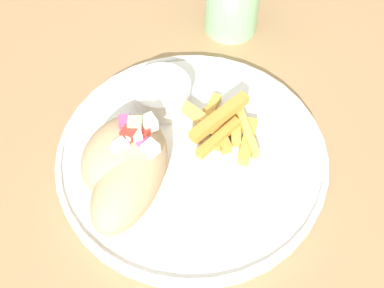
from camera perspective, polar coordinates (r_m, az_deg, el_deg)
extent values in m
cube|color=#9E7A51|center=(0.64, -3.46, -1.55)|extent=(1.21, 1.21, 0.04)
cylinder|color=white|center=(0.61, 0.00, -1.46)|extent=(0.31, 0.31, 0.01)
torus|color=white|center=(0.60, 0.00, -0.98)|extent=(0.30, 0.30, 0.01)
ellipsoid|color=tan|center=(0.56, -6.59, -3.68)|extent=(0.14, 0.13, 0.05)
cube|color=white|center=(0.54, -4.43, -0.49)|extent=(0.02, 0.02, 0.01)
cube|color=silver|center=(0.54, -7.58, -0.32)|extent=(0.02, 0.02, 0.01)
cube|color=red|center=(0.56, -5.28, 1.07)|extent=(0.02, 0.02, 0.01)
cube|color=#B7D693|center=(0.55, -8.04, -0.81)|extent=(0.01, 0.01, 0.01)
cube|color=#A34C84|center=(0.56, -5.66, 0.24)|extent=(0.02, 0.02, 0.01)
ellipsoid|color=tan|center=(0.57, -7.36, -1.07)|extent=(0.13, 0.12, 0.06)
cube|color=#B7D693|center=(0.55, -6.09, 2.04)|extent=(0.02, 0.02, 0.01)
cube|color=red|center=(0.55, -6.65, 1.08)|extent=(0.02, 0.02, 0.01)
cube|color=#A34C84|center=(0.55, -7.03, 2.10)|extent=(0.02, 0.02, 0.01)
cube|color=silver|center=(0.56, -4.65, 2.21)|extent=(0.02, 0.02, 0.02)
cube|color=white|center=(0.55, -6.30, 0.97)|extent=(0.02, 0.02, 0.02)
cube|color=gold|center=(0.62, 4.64, 2.16)|extent=(0.04, 0.06, 0.01)
cube|color=gold|center=(0.61, 5.96, 0.28)|extent=(0.05, 0.05, 0.01)
cube|color=gold|center=(0.62, 3.73, 1.72)|extent=(0.06, 0.04, 0.01)
cube|color=gold|center=(0.62, 2.72, 1.58)|extent=(0.02, 0.06, 0.01)
cube|color=gold|center=(0.63, 1.53, 2.84)|extent=(0.06, 0.05, 0.01)
cube|color=#E5B251|center=(0.62, 0.75, 2.85)|extent=(0.03, 0.06, 0.01)
cube|color=gold|center=(0.60, 2.85, 0.67)|extent=(0.07, 0.03, 0.01)
cube|color=gold|center=(0.60, 2.94, 2.91)|extent=(0.09, 0.03, 0.01)
cube|color=#E5B251|center=(0.61, 5.72, 1.76)|extent=(0.03, 0.08, 0.01)
cylinder|color=white|center=(0.64, -3.27, 5.33)|extent=(0.07, 0.07, 0.03)
cylinder|color=white|center=(0.63, -3.32, 6.11)|extent=(0.06, 0.06, 0.01)
torus|color=white|center=(0.63, -3.34, 6.29)|extent=(0.07, 0.07, 0.00)
cylinder|color=silver|center=(0.73, 4.31, 14.90)|extent=(0.06, 0.06, 0.07)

